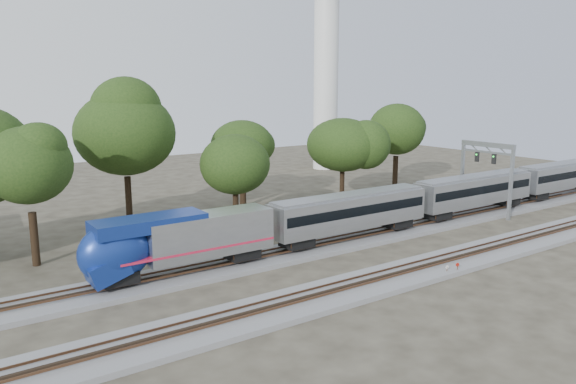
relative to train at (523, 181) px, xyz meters
name	(u,v)px	position (x,y,z in m)	size (l,w,h in m)	color
ground	(338,272)	(-35.32, -6.00, -3.25)	(160.00, 160.00, 0.00)	#383328
track_far	(296,252)	(-35.32, 0.00, -3.04)	(160.00, 5.00, 0.73)	slate
track_near	(371,283)	(-35.32, -10.00, -3.04)	(160.00, 5.00, 0.73)	slate
train	(523,181)	(0.00, 0.00, 0.00)	(111.11, 3.17, 4.68)	#B5B8BD
switch_stand_red	(457,267)	(-27.74, -12.13, -2.61)	(0.31, 0.12, 1.00)	#512D19
switch_stand_white	(447,269)	(-28.69, -11.86, -2.68)	(0.28, 0.08, 0.89)	#512D19
switch_lever	(434,279)	(-30.40, -12.01, -3.10)	(0.50, 0.30, 0.30)	#512D19
signal_gantry	(486,162)	(-7.75, 0.00, 3.07)	(0.60, 7.13, 8.67)	gray
tree_2	(28,166)	(-55.50, 10.16, 5.43)	(8.83, 8.83, 12.45)	black
tree_3	(125,133)	(-44.18, 18.92, 6.91)	(10.34, 10.34, 14.58)	black
tree_4	(235,165)	(-34.99, 11.55, 3.66)	(7.05, 7.05, 9.94)	black
tree_5	(242,145)	(-29.08, 20.12, 4.56)	(7.96, 7.96, 11.22)	black
tree_6	(343,145)	(-16.83, 15.28, 4.30)	(7.69, 7.69, 10.84)	black
tree_7	(397,129)	(-3.15, 19.05, 5.44)	(8.85, 8.85, 12.47)	black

